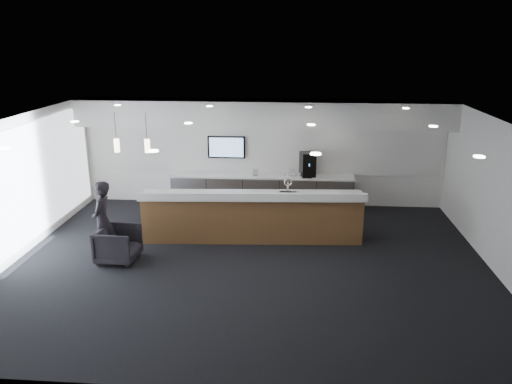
# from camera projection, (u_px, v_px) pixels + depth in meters

# --- Properties ---
(ground) EXTENTS (10.00, 10.00, 0.00)m
(ground) POSITION_uv_depth(u_px,v_px,m) (250.00, 263.00, 10.57)
(ground) COLOR black
(ground) RESTS_ON ground
(ceiling) EXTENTS (10.00, 8.00, 0.02)m
(ceiling) POSITION_uv_depth(u_px,v_px,m) (249.00, 122.00, 9.68)
(ceiling) COLOR black
(ceiling) RESTS_ON back_wall
(back_wall) EXTENTS (10.00, 0.02, 3.00)m
(back_wall) POSITION_uv_depth(u_px,v_px,m) (263.00, 152.00, 13.93)
(back_wall) COLOR white
(back_wall) RESTS_ON ground
(left_wall) EXTENTS (0.02, 8.00, 3.00)m
(left_wall) POSITION_uv_depth(u_px,v_px,m) (13.00, 190.00, 10.50)
(left_wall) COLOR white
(left_wall) RESTS_ON ground
(right_wall) EXTENTS (0.02, 8.00, 3.00)m
(right_wall) POSITION_uv_depth(u_px,v_px,m) (504.00, 202.00, 9.75)
(right_wall) COLOR white
(right_wall) RESTS_ON ground
(soffit_bulkhead) EXTENTS (10.00, 0.90, 0.70)m
(soffit_bulkhead) POSITION_uv_depth(u_px,v_px,m) (262.00, 113.00, 13.16)
(soffit_bulkhead) COLOR silver
(soffit_bulkhead) RESTS_ON back_wall
(alcove_panel) EXTENTS (9.80, 0.06, 1.40)m
(alcove_panel) POSITION_uv_depth(u_px,v_px,m) (262.00, 149.00, 13.87)
(alcove_panel) COLOR silver
(alcove_panel) RESTS_ON back_wall
(window_blinds_wall) EXTENTS (0.04, 7.36, 2.55)m
(window_blinds_wall) POSITION_uv_depth(u_px,v_px,m) (15.00, 190.00, 10.50)
(window_blinds_wall) COLOR #AABACD
(window_blinds_wall) RESTS_ON left_wall
(back_credenza) EXTENTS (5.06, 0.66, 0.95)m
(back_credenza) POSITION_uv_depth(u_px,v_px,m) (262.00, 191.00, 13.89)
(back_credenza) COLOR #A0A2A9
(back_credenza) RESTS_ON ground
(wall_tv) EXTENTS (1.05, 0.08, 0.62)m
(wall_tv) POSITION_uv_depth(u_px,v_px,m) (226.00, 147.00, 13.87)
(wall_tv) COLOR black
(wall_tv) RESTS_ON back_wall
(pendant_left) EXTENTS (0.12, 0.12, 0.30)m
(pendant_left) POSITION_uv_depth(u_px,v_px,m) (143.00, 149.00, 10.84)
(pendant_left) COLOR #FDF0C6
(pendant_left) RESTS_ON ceiling
(pendant_right) EXTENTS (0.12, 0.12, 0.30)m
(pendant_right) POSITION_uv_depth(u_px,v_px,m) (112.00, 149.00, 10.89)
(pendant_right) COLOR #FDF0C6
(pendant_right) RESTS_ON ceiling
(ceiling_can_lights) EXTENTS (7.00, 5.00, 0.02)m
(ceiling_can_lights) POSITION_uv_depth(u_px,v_px,m) (249.00, 124.00, 9.68)
(ceiling_can_lights) COLOR silver
(ceiling_can_lights) RESTS_ON ceiling
(service_counter) EXTENTS (5.19, 1.17, 1.49)m
(service_counter) POSITION_uv_depth(u_px,v_px,m) (252.00, 216.00, 11.66)
(service_counter) COLOR brown
(service_counter) RESTS_ON ground
(coffee_machine) EXTENTS (0.46, 0.54, 0.66)m
(coffee_machine) POSITION_uv_depth(u_px,v_px,m) (308.00, 164.00, 13.53)
(coffee_machine) COLOR black
(coffee_machine) RESTS_ON back_credenza
(info_sign_left) EXTENTS (0.15, 0.05, 0.20)m
(info_sign_left) POSITION_uv_depth(u_px,v_px,m) (255.00, 172.00, 13.63)
(info_sign_left) COLOR silver
(info_sign_left) RESTS_ON back_credenza
(info_sign_right) EXTENTS (0.16, 0.05, 0.22)m
(info_sign_right) POSITION_uv_depth(u_px,v_px,m) (293.00, 172.00, 13.58)
(info_sign_right) COLOR silver
(info_sign_right) RESTS_ON back_credenza
(armchair) EXTENTS (0.87, 0.85, 0.76)m
(armchair) POSITION_uv_depth(u_px,v_px,m) (118.00, 244.00, 10.58)
(armchair) COLOR black
(armchair) RESTS_ON ground
(lounge_guest) EXTENTS (0.44, 0.65, 1.72)m
(lounge_guest) POSITION_uv_depth(u_px,v_px,m) (102.00, 221.00, 10.58)
(lounge_guest) COLOR black
(lounge_guest) RESTS_ON ground
(cup_0) EXTENTS (0.10, 0.10, 0.10)m
(cup_0) POSITION_uv_depth(u_px,v_px,m) (315.00, 175.00, 13.54)
(cup_0) COLOR white
(cup_0) RESTS_ON back_credenza
(cup_1) EXTENTS (0.14, 0.14, 0.10)m
(cup_1) POSITION_uv_depth(u_px,v_px,m) (310.00, 175.00, 13.55)
(cup_1) COLOR white
(cup_1) RESTS_ON back_credenza
(cup_2) EXTENTS (0.13, 0.13, 0.10)m
(cup_2) POSITION_uv_depth(u_px,v_px,m) (305.00, 175.00, 13.57)
(cup_2) COLOR white
(cup_2) RESTS_ON back_credenza
(cup_3) EXTENTS (0.13, 0.13, 0.10)m
(cup_3) POSITION_uv_depth(u_px,v_px,m) (299.00, 175.00, 13.58)
(cup_3) COLOR white
(cup_3) RESTS_ON back_credenza
(cup_4) EXTENTS (0.14, 0.14, 0.10)m
(cup_4) POSITION_uv_depth(u_px,v_px,m) (294.00, 174.00, 13.59)
(cup_4) COLOR white
(cup_4) RESTS_ON back_credenza
(cup_5) EXTENTS (0.11, 0.11, 0.10)m
(cup_5) POSITION_uv_depth(u_px,v_px,m) (289.00, 174.00, 13.60)
(cup_5) COLOR white
(cup_5) RESTS_ON back_credenza
(cup_6) EXTENTS (0.15, 0.15, 0.10)m
(cup_6) POSITION_uv_depth(u_px,v_px,m) (284.00, 174.00, 13.61)
(cup_6) COLOR white
(cup_6) RESTS_ON back_credenza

